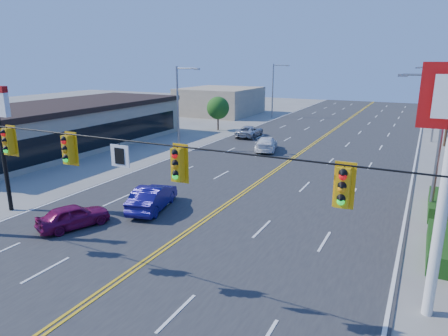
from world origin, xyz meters
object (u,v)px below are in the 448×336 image
at_px(car_magenta, 74,217).
at_px(car_silver, 249,132).
at_px(car_blue, 153,198).
at_px(car_white, 266,144).
at_px(signal_span, 92,168).

bearing_deg(car_magenta, car_silver, -63.69).
height_order(car_blue, car_silver, car_blue).
bearing_deg(car_silver, car_magenta, 90.40).
distance_m(car_magenta, car_silver, 27.69).
relative_size(car_magenta, car_white, 0.80).
bearing_deg(car_silver, car_blue, 96.05).
relative_size(car_blue, car_white, 0.96).
xyz_separation_m(signal_span, car_blue, (-3.44, 7.80, -4.16)).
distance_m(car_magenta, car_blue, 4.53).
distance_m(car_blue, car_silver, 23.94).
distance_m(car_white, car_silver, 7.25).
xyz_separation_m(signal_span, car_white, (-3.17, 25.56, -4.22)).
xyz_separation_m(car_magenta, car_white, (2.35, 21.78, 0.04)).
relative_size(car_magenta, car_blue, 0.83).
bearing_deg(car_white, car_magenta, 68.84).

